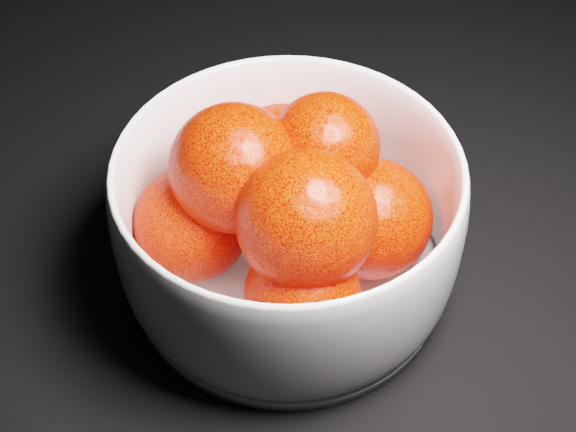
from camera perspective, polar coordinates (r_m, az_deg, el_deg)
The scene contains 2 objects.
bowl at distance 0.57m, azimuth -0.00°, elevation -0.41°, with size 0.25×0.25×0.12m.
orange_pile at distance 0.56m, azimuth -0.05°, elevation 1.01°, with size 0.20×0.19×0.14m.
Camera 1 is at (0.04, -0.08, 0.48)m, focal length 50.00 mm.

